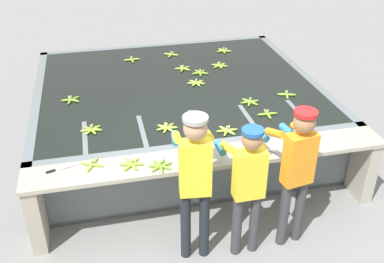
{
  "coord_description": "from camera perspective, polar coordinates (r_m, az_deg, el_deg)",
  "views": [
    {
      "loc": [
        -1.18,
        -3.88,
        3.71
      ],
      "look_at": [
        0.0,
        1.26,
        0.63
      ],
      "focal_mm": 42.0,
      "sensor_mm": 36.0,
      "label": 1
    }
  ],
  "objects": [
    {
      "name": "worker_1",
      "position": [
        4.68,
        7.09,
        -6.17
      ],
      "size": [
        0.41,
        0.71,
        1.57
      ],
      "color": "#38383D",
      "rests_on": "ground"
    },
    {
      "name": "banana_bunch_ledge_2",
      "position": [
        4.92,
        -4.04,
        -4.35
      ],
      "size": [
        0.28,
        0.27,
        0.08
      ],
      "color": "#75A333",
      "rests_on": "work_ledge"
    },
    {
      "name": "banana_bunch_floating_3",
      "position": [
        7.51,
        3.52,
        8.39
      ],
      "size": [
        0.26,
        0.28,
        0.08
      ],
      "color": "#93BC3D",
      "rests_on": "wash_tank"
    },
    {
      "name": "banana_bunch_floating_11",
      "position": [
        7.37,
        -1.14,
        8.01
      ],
      "size": [
        0.27,
        0.27,
        0.08
      ],
      "color": "#93BC3D",
      "rests_on": "wash_tank"
    },
    {
      "name": "knife_1",
      "position": [
        5.3,
        8.57,
        -1.98
      ],
      "size": [
        0.27,
        0.26,
        0.02
      ],
      "color": "silver",
      "rests_on": "work_ledge"
    },
    {
      "name": "banana_bunch_floating_0",
      "position": [
        6.85,
        0.53,
        6.22
      ],
      "size": [
        0.28,
        0.28,
        0.08
      ],
      "color": "#9EC642",
      "rests_on": "wash_tank"
    },
    {
      "name": "work_ledge",
      "position": [
        5.26,
        2.53,
        -5.51
      ],
      "size": [
        4.21,
        0.45,
        0.9
      ],
      "color": "#A8A393",
      "rests_on": "ground"
    },
    {
      "name": "banana_bunch_floating_2",
      "position": [
        8.17,
        4.06,
        10.22
      ],
      "size": [
        0.27,
        0.27,
        0.08
      ],
      "color": "#9EC642",
      "rests_on": "wash_tank"
    },
    {
      "name": "banana_bunch_floating_1",
      "position": [
        7.81,
        -7.65,
        9.06
      ],
      "size": [
        0.28,
        0.28,
        0.08
      ],
      "color": "#93BC3D",
      "rests_on": "wash_tank"
    },
    {
      "name": "banana_bunch_floating_9",
      "position": [
        5.64,
        -3.22,
        0.52
      ],
      "size": [
        0.28,
        0.27,
        0.08
      ],
      "color": "#9EC642",
      "rests_on": "wash_tank"
    },
    {
      "name": "banana_bunch_floating_8",
      "position": [
        6.03,
        9.56,
        2.23
      ],
      "size": [
        0.28,
        0.28,
        0.08
      ],
      "color": "#7FAD33",
      "rests_on": "wash_tank"
    },
    {
      "name": "banana_bunch_floating_10",
      "position": [
        7.21,
        1.05,
        7.49
      ],
      "size": [
        0.27,
        0.28,
        0.08
      ],
      "color": "#7FAD33",
      "rests_on": "wash_tank"
    },
    {
      "name": "banana_bunch_floating_4",
      "position": [
        5.72,
        -12.65,
        0.27
      ],
      "size": [
        0.28,
        0.28,
        0.08
      ],
      "color": "#8CB738",
      "rests_on": "wash_tank"
    },
    {
      "name": "banana_bunch_floating_7",
      "position": [
        6.62,
        11.94,
        4.63
      ],
      "size": [
        0.28,
        0.28,
        0.08
      ],
      "color": "#7FAD33",
      "rests_on": "wash_tank"
    },
    {
      "name": "banana_bunch_floating_13",
      "position": [
        6.32,
        7.36,
        3.78
      ],
      "size": [
        0.28,
        0.27,
        0.08
      ],
      "color": "#7FAD33",
      "rests_on": "wash_tank"
    },
    {
      "name": "banana_bunch_floating_6",
      "position": [
        6.55,
        -15.1,
        3.93
      ],
      "size": [
        0.26,
        0.28,
        0.08
      ],
      "color": "#7FAD33",
      "rests_on": "wash_tank"
    },
    {
      "name": "worker_0",
      "position": [
        4.52,
        0.36,
        -5.45
      ],
      "size": [
        0.46,
        0.74,
        1.74
      ],
      "color": "#1E2328",
      "rests_on": "ground"
    },
    {
      "name": "banana_bunch_ledge_1",
      "position": [
        4.98,
        -7.69,
        -4.13
      ],
      "size": [
        0.28,
        0.28,
        0.08
      ],
      "color": "#8CB738",
      "rests_on": "work_ledge"
    },
    {
      "name": "banana_bunch_floating_5",
      "position": [
        5.58,
        4.48,
        0.15
      ],
      "size": [
        0.28,
        0.26,
        0.08
      ],
      "color": "#9EC642",
      "rests_on": "wash_tank"
    },
    {
      "name": "banana_bunch_ledge_0",
      "position": [
        5.05,
        -12.55,
        -4.09
      ],
      "size": [
        0.27,
        0.27,
        0.08
      ],
      "color": "#93BC3D",
      "rests_on": "work_ledge"
    },
    {
      "name": "worker_2",
      "position": [
        4.85,
        13.11,
        -4.18
      ],
      "size": [
        0.48,
        0.74,
        1.69
      ],
      "color": "#38383D",
      "rests_on": "ground"
    },
    {
      "name": "knife_0",
      "position": [
        5.08,
        -16.75,
        -4.65
      ],
      "size": [
        0.34,
        0.13,
        0.02
      ],
      "color": "silver",
      "rests_on": "work_ledge"
    },
    {
      "name": "ground_plane",
      "position": [
        5.49,
        3.01,
        -12.2
      ],
      "size": [
        80.0,
        80.0,
        0.0
      ],
      "primitive_type": "plane",
      "color": "gray",
      "rests_on": "ground"
    },
    {
      "name": "wash_tank",
      "position": [
        7.06,
        -1.84,
        2.73
      ],
      "size": [
        4.21,
        3.67,
        0.9
      ],
      "color": "slate",
      "rests_on": "ground"
    },
    {
      "name": "banana_bunch_floating_12",
      "position": [
        7.98,
        -2.67,
        9.76
      ],
      "size": [
        0.26,
        0.26,
        0.08
      ],
      "color": "#9EC642",
      "rests_on": "wash_tank"
    }
  ]
}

